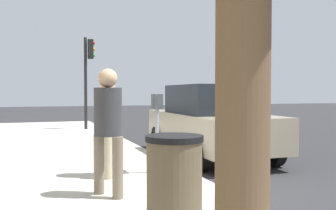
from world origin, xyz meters
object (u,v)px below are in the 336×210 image
object	(u,v)px
pedestrian_bystander	(108,121)
trash_bin	(174,185)
traffic_signal	(88,67)
parking_meter	(157,116)
parked_sedan_near	(210,121)
pedestrian_at_meter	(108,120)

from	to	relation	value
pedestrian_bystander	trash_bin	bearing A→B (deg)	-109.23
pedestrian_bystander	traffic_signal	world-z (taller)	traffic_signal
pedestrian_bystander	traffic_signal	size ratio (longest dim) A/B	0.49
parking_meter	parked_sedan_near	distance (m)	2.72
pedestrian_bystander	trash_bin	size ratio (longest dim) A/B	1.75
parked_sedan_near	traffic_signal	bearing A→B (deg)	15.85
pedestrian_at_meter	pedestrian_bystander	xyz separation A→B (m)	(-1.22, 0.23, 0.07)
pedestrian_bystander	traffic_signal	xyz separation A→B (m)	(10.00, -1.11, 1.38)
pedestrian_bystander	parked_sedan_near	xyz separation A→B (m)	(3.09, -3.07, -0.30)
traffic_signal	trash_bin	size ratio (longest dim) A/B	3.56
pedestrian_bystander	pedestrian_at_meter	bearing A→B (deg)	47.96
traffic_signal	pedestrian_at_meter	bearing A→B (deg)	174.28
parked_sedan_near	trash_bin	xyz separation A→B (m)	(-4.75, 2.72, -0.24)
parking_meter	pedestrian_at_meter	xyz separation A→B (m)	(-0.00, 0.88, -0.04)
parking_meter	trash_bin	xyz separation A→B (m)	(-2.89, 0.76, -0.51)
parking_meter	trash_bin	size ratio (longest dim) A/B	1.40
pedestrian_bystander	trash_bin	distance (m)	1.78
parking_meter	pedestrian_bystander	distance (m)	1.66
trash_bin	parked_sedan_near	bearing A→B (deg)	-29.80
pedestrian_at_meter	parked_sedan_near	bearing A→B (deg)	45.93
pedestrian_at_meter	parked_sedan_near	xyz separation A→B (m)	(1.86, -2.84, -0.23)
parking_meter	pedestrian_at_meter	world-z (taller)	pedestrian_at_meter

